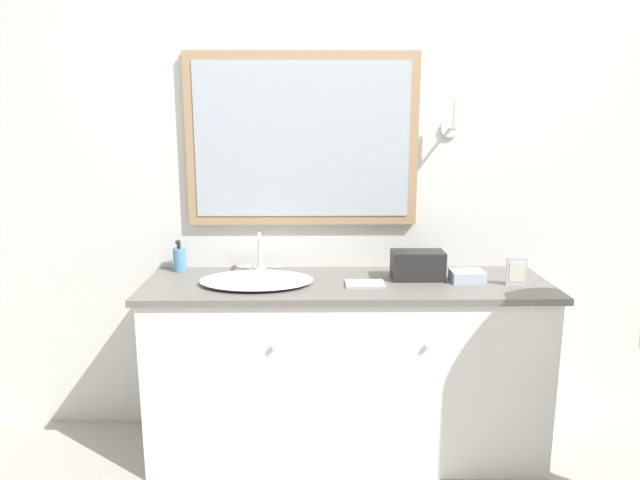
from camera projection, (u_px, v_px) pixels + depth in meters
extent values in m
cube|color=silver|center=(344.00, 186.00, 2.88)|extent=(8.00, 0.06, 2.55)
cube|color=#997A56|center=(302.00, 140.00, 2.78)|extent=(1.13, 0.04, 0.84)
cube|color=#9EA8B2|center=(302.00, 140.00, 2.76)|extent=(1.04, 0.01, 0.75)
cylinder|color=silver|center=(450.00, 128.00, 2.79)|extent=(0.09, 0.01, 0.09)
cylinder|color=silver|center=(452.00, 129.00, 2.74)|extent=(0.02, 0.10, 0.02)
cylinder|color=white|center=(455.00, 114.00, 2.68)|extent=(0.02, 0.02, 0.14)
cube|color=silver|center=(346.00, 370.00, 2.76)|extent=(1.83, 0.52, 0.83)
cube|color=#66605B|center=(347.00, 285.00, 2.67)|extent=(1.89, 0.56, 0.03)
sphere|color=silver|center=(273.00, 348.00, 2.44)|extent=(0.02, 0.02, 0.02)
sphere|color=silver|center=(427.00, 347.00, 2.45)|extent=(0.02, 0.02, 0.02)
ellipsoid|color=white|center=(257.00, 280.00, 2.63)|extent=(0.53, 0.35, 0.03)
cylinder|color=silver|center=(260.00, 270.00, 2.82)|extent=(0.06, 0.06, 0.03)
cylinder|color=silver|center=(260.00, 251.00, 2.80)|extent=(0.02, 0.02, 0.17)
cylinder|color=silver|center=(259.00, 235.00, 2.75)|extent=(0.02, 0.07, 0.02)
cylinder|color=white|center=(245.00, 267.00, 2.82)|extent=(0.06, 0.02, 0.02)
cylinder|color=white|center=(275.00, 267.00, 2.82)|extent=(0.06, 0.02, 0.02)
cylinder|color=teal|center=(179.00, 260.00, 2.84)|extent=(0.06, 0.06, 0.12)
cylinder|color=black|center=(179.00, 245.00, 2.82)|extent=(0.02, 0.02, 0.03)
cube|color=black|center=(178.00, 242.00, 2.81)|extent=(0.02, 0.03, 0.01)
cube|color=black|center=(418.00, 265.00, 2.70)|extent=(0.25, 0.13, 0.14)
cube|color=black|center=(420.00, 269.00, 2.64)|extent=(0.18, 0.01, 0.09)
cube|color=#B2B2B7|center=(516.00, 272.00, 2.59)|extent=(0.09, 0.01, 0.13)
cube|color=beige|center=(517.00, 272.00, 2.59)|extent=(0.07, 0.00, 0.09)
cube|color=#A8B7C6|center=(467.00, 276.00, 2.67)|extent=(0.15, 0.12, 0.05)
cube|color=#ADADB2|center=(365.00, 284.00, 2.61)|extent=(0.18, 0.13, 0.01)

